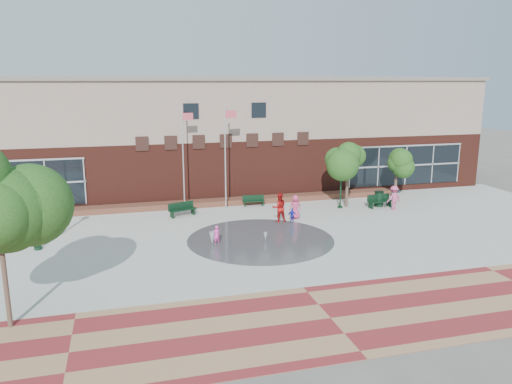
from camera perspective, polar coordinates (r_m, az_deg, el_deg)
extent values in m
plane|color=#666056|center=(26.01, 2.32, -7.48)|extent=(120.00, 120.00, 0.00)
cube|color=#A8A8A0|center=(29.64, 0.00, -4.90)|extent=(46.00, 18.00, 0.01)
cube|color=maroon|center=(19.99, 8.52, -14.10)|extent=(46.00, 6.00, 0.01)
cylinder|color=#383A3D|center=(28.72, 0.52, -5.48)|extent=(8.40, 8.40, 0.01)
cube|color=#532119|center=(41.97, -4.83, 3.45)|extent=(44.00, 10.00, 4.50)
cube|color=gray|center=(41.49, -4.94, 9.59)|extent=(44.00, 10.00, 4.50)
cube|color=slate|center=(41.43, -5.01, 12.77)|extent=(44.40, 10.40, 0.30)
cube|color=black|center=(37.19, -26.67, 0.72)|extent=(10.00, 0.12, 3.19)
cube|color=black|center=(42.73, 16.70, 2.94)|extent=(10.00, 0.12, 3.19)
cube|color=black|center=(36.15, -7.45, 9.15)|extent=(1.10, 0.10, 1.10)
cube|color=black|center=(37.15, 0.31, 9.35)|extent=(1.10, 0.10, 1.10)
cube|color=maroon|center=(36.75, -3.10, -1.44)|extent=(26.00, 1.20, 0.40)
cylinder|color=silver|center=(34.93, -8.32, 3.60)|extent=(0.09, 0.09, 7.04)
sphere|color=silver|center=(34.56, -8.51, 9.45)|extent=(0.14, 0.14, 0.14)
cube|color=#C64757|center=(34.66, -7.84, 8.55)|extent=(0.77, 0.06, 0.47)
cylinder|color=silver|center=(34.71, -3.53, 3.81)|extent=(0.09, 0.09, 7.23)
sphere|color=silver|center=(34.34, -3.61, 9.86)|extent=(0.15, 0.15, 0.15)
cube|color=#C64757|center=(34.48, -2.92, 8.88)|extent=(0.83, 0.06, 0.51)
cylinder|color=black|center=(29.03, -23.96, -2.41)|extent=(0.14, 0.14, 3.90)
cylinder|color=black|center=(29.54, -23.64, -5.89)|extent=(0.41, 0.41, 0.18)
sphere|color=silver|center=(28.59, -24.34, 1.76)|extent=(0.46, 0.46, 0.46)
cylinder|color=black|center=(35.81, 9.66, 0.61)|extent=(0.11, 0.11, 3.15)
cylinder|color=black|center=(36.15, 9.58, -1.72)|extent=(0.33, 0.33, 0.15)
sphere|color=silver|center=(35.50, 9.77, 3.36)|extent=(0.37, 0.37, 0.37)
cube|color=black|center=(33.78, -8.40, -2.01)|extent=(1.94, 1.13, 0.06)
cube|color=black|center=(33.92, -8.59, -1.54)|extent=(1.78, 0.69, 0.47)
cube|color=black|center=(36.09, -0.27, -1.04)|extent=(1.61, 0.55, 0.05)
cube|color=black|center=(36.23, -0.33, -0.65)|extent=(1.58, 0.16, 0.40)
cube|color=black|center=(36.78, 14.00, -1.04)|extent=(1.94, 0.79, 0.06)
cube|color=black|center=(36.90, 13.80, -0.60)|extent=(1.87, 0.32, 0.47)
cylinder|color=black|center=(37.10, 13.87, -0.82)|extent=(0.63, 0.63, 1.05)
cylinder|color=black|center=(36.98, 13.91, 0.00)|extent=(0.68, 0.68, 0.06)
cylinder|color=#473329|center=(20.50, -26.77, -8.66)|extent=(0.18, 0.18, 3.96)
cylinder|color=#473329|center=(36.30, 10.37, 0.71)|extent=(0.21, 0.21, 3.11)
cylinder|color=#473329|center=(39.52, 15.67, 0.87)|extent=(0.21, 0.21, 2.38)
cone|color=white|center=(28.02, -5.02, -6.02)|extent=(0.36, 0.36, 0.69)
cone|color=white|center=(28.45, 1.08, -5.67)|extent=(0.22, 0.22, 0.50)
imported|color=#F242A7|center=(27.83, -4.53, -4.94)|extent=(0.46, 0.36, 1.11)
imported|color=#A81212|center=(31.99, 2.68, -1.80)|extent=(0.97, 0.77, 1.93)
imported|color=#CB3967|center=(32.88, 4.50, -1.72)|extent=(0.85, 0.63, 1.60)
imported|color=#1B26B6|center=(32.00, 4.17, -2.71)|extent=(0.61, 0.46, 0.97)
imported|color=#C1477A|center=(36.33, 15.48, -0.65)|extent=(1.22, 0.85, 1.74)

